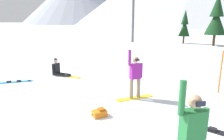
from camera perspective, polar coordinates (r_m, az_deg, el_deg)
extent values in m
plane|color=white|center=(6.72, -16.48, -13.70)|extent=(800.00, 800.00, 0.00)
cube|color=#237238|center=(3.95, 21.47, -14.35)|extent=(0.47, 0.42, 0.60)
cylinder|color=#237238|center=(4.10, 24.40, -13.39)|extent=(0.11, 0.11, 0.58)
cylinder|color=#237238|center=(3.58, 18.95, -7.39)|extent=(0.11, 0.11, 0.60)
sphere|color=tan|center=(3.76, 22.07, -8.10)|extent=(0.24, 0.24, 0.24)
cube|color=black|center=(3.66, 23.47, -8.66)|extent=(0.16, 0.13, 0.08)
cube|color=yellow|center=(8.32, 6.30, -7.73)|extent=(1.38, 1.23, 0.02)
cylinder|color=gray|center=(8.26, 7.35, -4.91)|extent=(0.15, 0.15, 0.79)
cylinder|color=gray|center=(8.11, 5.39, -5.20)|extent=(0.15, 0.15, 0.79)
cube|color=#8C1E8C|center=(7.99, 6.51, -0.32)|extent=(0.46, 0.44, 0.59)
cylinder|color=#8C1E8C|center=(8.12, 8.11, -0.10)|extent=(0.11, 0.11, 0.58)
cylinder|color=#8C1E8C|center=(7.76, 4.93, 3.43)|extent=(0.11, 0.11, 0.60)
sphere|color=tan|center=(7.90, 6.59, 2.90)|extent=(0.24, 0.24, 0.24)
cube|color=black|center=(7.78, 7.10, 2.80)|extent=(0.16, 0.14, 0.08)
cube|color=black|center=(12.17, -15.20, -1.11)|extent=(0.33, 0.40, 0.10)
cylinder|color=black|center=(11.92, -13.07, -1.16)|extent=(0.81, 0.26, 0.14)
cylinder|color=black|center=(11.77, -13.68, -1.37)|extent=(0.81, 0.26, 0.14)
cube|color=yellow|center=(11.62, -11.83, -1.79)|extent=(1.50, 0.50, 0.02)
cube|color=black|center=(12.09, -15.30, 0.44)|extent=(0.30, 0.43, 0.57)
cylinder|color=black|center=(12.28, -14.51, 0.81)|extent=(0.11, 0.11, 0.52)
cylinder|color=black|center=(11.90, -16.12, 0.31)|extent=(0.11, 0.11, 0.52)
sphere|color=tan|center=(12.00, -15.43, 2.52)|extent=(0.24, 0.24, 0.24)
sphere|color=black|center=(11.99, -15.44, 2.75)|extent=(0.20, 0.20, 0.20)
cube|color=black|center=(6.60, 28.09, -15.21)|extent=(1.42, 0.73, 0.02)
cylinder|color=black|center=(6.71, 21.95, -14.08)|extent=(0.33, 0.33, 0.02)
cube|color=black|center=(6.61, 26.27, -14.52)|extent=(0.24, 0.20, 0.07)
cube|color=#1E8CD8|center=(11.47, -25.63, -3.05)|extent=(1.42, 1.09, 0.02)
cylinder|color=#1E8CD8|center=(11.38, -21.78, -2.80)|extent=(0.35, 0.35, 0.02)
cube|color=black|center=(11.50, -26.79, -2.89)|extent=(0.24, 0.23, 0.07)
cube|color=black|center=(11.43, -24.50, -2.75)|extent=(0.24, 0.23, 0.07)
cube|color=orange|center=(6.77, -3.52, -11.93)|extent=(0.54, 0.54, 0.21)
cube|color=#A85613|center=(6.74, -3.03, -10.83)|extent=(0.30, 0.30, 0.06)
cylinder|color=black|center=(6.70, -5.46, -12.33)|extent=(0.11, 0.10, 0.02)
cylinder|color=orange|center=(9.78, 28.01, -0.51)|extent=(0.06, 0.06, 1.83)
cylinder|color=#472D19|center=(28.81, 26.47, 7.42)|extent=(0.31, 0.31, 1.38)
cone|color=#143819|center=(28.72, 26.93, 11.68)|extent=(2.50, 2.50, 2.93)
cone|color=#143819|center=(28.78, 27.37, 15.75)|extent=(1.62, 1.62, 2.69)
cylinder|color=#472D19|center=(30.33, 19.27, 7.94)|extent=(0.23, 0.23, 1.01)
cone|color=#143819|center=(30.24, 19.50, 10.91)|extent=(1.53, 1.53, 2.14)
cone|color=#143819|center=(30.24, 19.73, 13.74)|extent=(0.99, 0.99, 1.96)
cylinder|color=#595B60|center=(30.63, 5.93, 16.82)|extent=(0.36, 0.36, 9.72)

